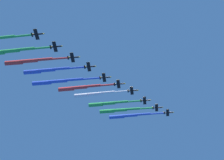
# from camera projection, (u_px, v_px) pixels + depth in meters

# --- Properties ---
(jet_lead) EXTENTS (57.39, 29.12, 4.27)m
(jet_lead) POSITION_uv_depth(u_px,v_px,m) (130.00, 116.00, 284.30)
(jet_lead) COLOR black
(jet_port_inner) EXTENTS (54.87, 27.08, 4.32)m
(jet_port_inner) POSITION_uv_depth(u_px,v_px,m) (120.00, 110.00, 274.61)
(jet_port_inner) COLOR black
(jet_starboard_inner) EXTENTS (52.68, 26.96, 4.38)m
(jet_starboard_inner) POSITION_uv_depth(u_px,v_px,m) (108.00, 103.00, 267.12)
(jet_starboard_inner) COLOR black
(jet_port_mid) EXTENTS (52.79, 27.69, 4.32)m
(jet_port_mid) POSITION_uv_depth(u_px,v_px,m) (95.00, 94.00, 261.41)
(jet_port_mid) COLOR black
(jet_starboard_mid) EXTENTS (53.59, 27.79, 4.38)m
(jet_starboard_mid) POSITION_uv_depth(u_px,v_px,m) (79.00, 88.00, 252.50)
(jet_starboard_mid) COLOR black
(jet_port_outer) EXTENTS (61.20, 30.25, 4.34)m
(jet_port_outer) POSITION_uv_depth(u_px,v_px,m) (57.00, 81.00, 243.31)
(jet_port_outer) COLOR black
(jet_starboard_outer) EXTENTS (54.84, 27.33, 4.32)m
(jet_starboard_outer) POSITION_uv_depth(u_px,v_px,m) (47.00, 70.00, 236.28)
(jet_starboard_outer) COLOR black
(jet_trail_port) EXTENTS (55.13, 27.14, 4.27)m
(jet_trail_port) POSITION_uv_depth(u_px,v_px,m) (29.00, 61.00, 228.02)
(jet_trail_port) COLOR black
(jet_trail_starboard) EXTENTS (54.44, 27.63, 4.30)m
(jet_trail_starboard) POSITION_uv_depth(u_px,v_px,m) (11.00, 51.00, 220.82)
(jet_trail_starboard) COLOR black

